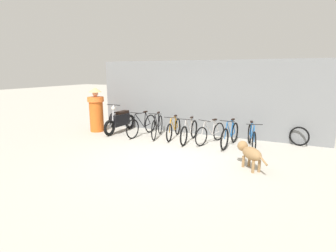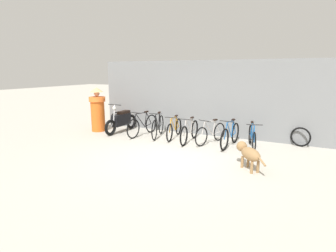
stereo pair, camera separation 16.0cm
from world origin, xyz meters
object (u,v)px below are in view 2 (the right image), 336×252
Objects in this scene: bicycle_3 at (190,132)px; stray_dog at (248,153)px; person_in_robes at (98,109)px; bicycle_4 at (211,133)px; motorcycle at (121,121)px; bicycle_0 at (143,125)px; bicycle_2 at (174,129)px; spare_tire_right at (301,137)px; bicycle_1 at (158,126)px; bicycle_5 at (230,135)px; spare_tire_left at (118,119)px; bicycle_6 at (252,137)px.

stray_dog is (2.20, -1.69, 0.06)m from bicycle_3.
bicycle_3 is 1.00× the size of person_in_robes.
motorcycle is at bearing -71.30° from bicycle_4.
bicycle_4 is 1.65× the size of stray_dog.
bicycle_0 is at bearing 86.25° from motorcycle.
bicycle_0 is 1.07× the size of bicycle_2.
bicycle_3 reaches higher than spare_tire_right.
bicycle_2 is 2.70× the size of spare_tire_right.
bicycle_3 is 0.71m from bicycle_4.
bicycle_1 is 0.97× the size of person_in_robes.
bicycle_2 is at bearing -89.48° from bicycle_5.
bicycle_0 is 1.04× the size of bicycle_3.
bicycle_4 is 2.44× the size of spare_tire_right.
bicycle_2 is 3.46m from stray_dog.
person_in_robes reaches higher than bicycle_1.
spare_tire_right is (6.27, 0.84, -0.14)m from motorcycle.
bicycle_2 is 0.88× the size of motorcycle.
person_in_robes is 1.23m from spare_tire_left.
spare_tire_right is (4.64, 0.87, -0.07)m from bicycle_1.
person_in_robes is (-6.06, 1.63, 0.46)m from stray_dog.
motorcycle reaches higher than bicycle_2.
motorcycle is at bearing -95.70° from bicycle_3.
bicycle_4 is 4.59m from person_in_robes.
person_in_robes reaches higher than bicycle_5.
stray_dog is at bearing -154.53° from person_in_robes.
bicycle_0 is 2.07m from spare_tire_left.
bicycle_6 is (3.90, 0.07, -0.03)m from bicycle_0.
bicycle_5 is 1.85× the size of stray_dog.
bicycle_4 is 0.93× the size of bicycle_6.
bicycle_5 reaches higher than spare_tire_left.
spare_tire_left is at bearing 22.75° from stray_dog.
bicycle_4 is at bearing 90.81° from motorcycle.
bicycle_4 is (2.59, 0.05, -0.04)m from bicycle_0.
person_in_robes is 2.77× the size of spare_tire_right.
bicycle_6 is (3.29, 0.00, -0.03)m from bicycle_1.
bicycle_3 is 2.01m from bicycle_6.
person_in_robes is 7.31m from spare_tire_right.
bicycle_3 is at bearing -59.52° from bicycle_4.
bicycle_6 is 1.77× the size of stray_dog.
spare_tire_left is at bearing -95.06° from bicycle_5.
bicycle_1 is at bearing -104.86° from bicycle_6.
bicycle_3 is (0.68, -0.24, 0.01)m from bicycle_2.
bicycle_5 is at bearing 94.81° from bicycle_0.
bicycle_2 is at bearing -168.93° from spare_tire_right.
bicycle_2 is 0.97× the size of bicycle_3.
motorcycle is at bearing -86.00° from bicycle_5.
bicycle_6 is (1.31, 0.02, 0.01)m from bicycle_4.
bicycle_0 is 3.90m from bicycle_6.
bicycle_0 is at bearing -84.86° from bicycle_5.
stray_dog is at bearing 48.57° from bicycle_2.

